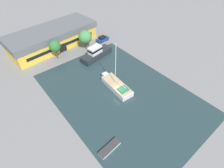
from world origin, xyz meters
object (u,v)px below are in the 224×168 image
at_px(small_dinghy, 110,148).
at_px(quay_tree_by_water, 85,37).
at_px(sailboat_moored, 116,85).
at_px(parked_car, 102,39).
at_px(warehouse_building, 53,37).
at_px(quay_tree_near_building, 55,46).
at_px(motor_cruiser, 96,53).

bearing_deg(small_dinghy, quay_tree_by_water, -31.65).
bearing_deg(quay_tree_by_water, sailboat_moored, -102.07).
bearing_deg(sailboat_moored, parked_car, 64.85).
bearing_deg(warehouse_building, sailboat_moored, -89.71).
xyz_separation_m(warehouse_building, parked_car, (13.76, -7.80, -2.03)).
distance_m(parked_car, sailboat_moored, 23.18).
bearing_deg(quay_tree_near_building, warehouse_building, 70.29).
bearing_deg(parked_car, motor_cruiser, -51.75).
relative_size(warehouse_building, small_dinghy, 6.15).
relative_size(quay_tree_near_building, small_dinghy, 1.24).
distance_m(warehouse_building, small_dinghy, 40.23).
bearing_deg(motor_cruiser, quay_tree_near_building, 43.59).
bearing_deg(sailboat_moored, warehouse_building, 98.97).
bearing_deg(small_dinghy, warehouse_building, -17.46).
bearing_deg(sailboat_moored, quay_tree_near_building, 107.94).
bearing_deg(motor_cruiser, small_dinghy, 139.11).
height_order(warehouse_building, quay_tree_by_water, quay_tree_by_water).
relative_size(quay_tree_by_water, parked_car, 1.41).
relative_size(warehouse_building, quay_tree_by_water, 4.57).
height_order(parked_car, sailboat_moored, sailboat_moored).
bearing_deg(warehouse_building, quay_tree_near_building, -114.59).
distance_m(warehouse_building, sailboat_moored, 28.28).
xyz_separation_m(warehouse_building, motor_cruiser, (6.53, -14.28, -1.56)).
distance_m(quay_tree_near_building, sailboat_moored, 21.55).
relative_size(parked_car, motor_cruiser, 0.41).
bearing_deg(small_dinghy, quay_tree_near_building, -15.66).
bearing_deg(warehouse_building, motor_cruiser, -70.30).
distance_m(parked_car, motor_cruiser, 9.73).
xyz_separation_m(quay_tree_near_building, sailboat_moored, (5.20, -20.65, -3.30)).
distance_m(warehouse_building, motor_cruiser, 15.78).
relative_size(quay_tree_by_water, sailboat_moored, 0.52).
height_order(warehouse_building, motor_cruiser, warehouse_building).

